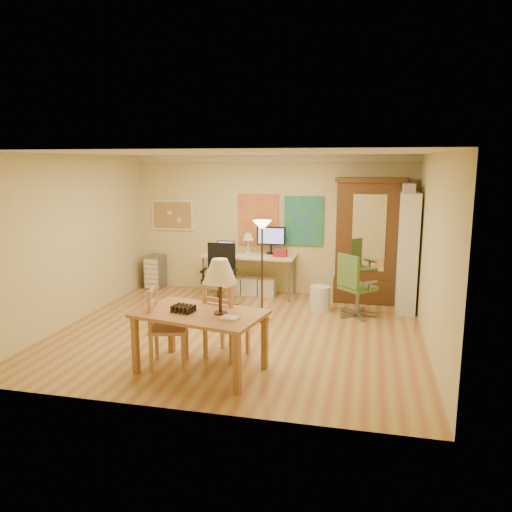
% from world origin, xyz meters
% --- Properties ---
extents(floor, '(5.50, 5.50, 0.00)m').
position_xyz_m(floor, '(0.00, 0.00, 0.00)').
color(floor, '#A26139').
rests_on(floor, ground).
extents(crown_molding, '(5.50, 0.08, 0.12)m').
position_xyz_m(crown_molding, '(0.00, 2.46, 2.64)').
color(crown_molding, white).
rests_on(crown_molding, floor).
extents(corkboard, '(0.90, 0.04, 0.62)m').
position_xyz_m(corkboard, '(-2.05, 2.47, 1.50)').
color(corkboard, '#9D874A').
rests_on(corkboard, floor).
extents(art_panel_left, '(0.80, 0.04, 1.00)m').
position_xyz_m(art_panel_left, '(-0.25, 2.47, 1.45)').
color(art_panel_left, gold).
rests_on(art_panel_left, floor).
extents(art_panel_right, '(0.75, 0.04, 0.95)m').
position_xyz_m(art_panel_right, '(0.65, 2.47, 1.45)').
color(art_panel_right, '#26659B').
rests_on(art_panel_right, floor).
extents(dining_table, '(1.69, 1.21, 1.44)m').
position_xyz_m(dining_table, '(0.01, -1.51, 0.91)').
color(dining_table, brown).
rests_on(dining_table, floor).
extents(ladder_chair_back, '(0.60, 0.59, 1.04)m').
position_xyz_m(ladder_chair_back, '(0.07, -0.99, 0.49)').
color(ladder_chair_back, '#A2714A').
rests_on(ladder_chair_back, floor).
extents(ladder_chair_left, '(0.57, 0.59, 1.05)m').
position_xyz_m(ladder_chair_left, '(-0.58, -1.42, 0.49)').
color(ladder_chair_left, '#A2714A').
rests_on(ladder_chair_left, floor).
extents(torchiere_lamp, '(0.30, 0.30, 1.66)m').
position_xyz_m(torchiere_lamp, '(0.22, 0.64, 1.33)').
color(torchiere_lamp, '#392416').
rests_on(torchiere_lamp, floor).
extents(computer_desk, '(1.78, 0.78, 1.34)m').
position_xyz_m(computer_desk, '(-0.31, 2.16, 0.49)').
color(computer_desk, beige).
rests_on(computer_desk, floor).
extents(office_chair_black, '(0.70, 0.70, 1.14)m').
position_xyz_m(office_chair_black, '(-0.68, 1.22, 0.30)').
color(office_chair_black, black).
rests_on(office_chair_black, floor).
extents(office_chair_green, '(0.69, 0.69, 1.08)m').
position_xyz_m(office_chair_green, '(1.72, 1.21, 0.29)').
color(office_chair_green, slate).
rests_on(office_chair_green, floor).
extents(drawer_cart, '(0.34, 0.41, 0.69)m').
position_xyz_m(drawer_cart, '(-2.38, 2.26, 0.34)').
color(drawer_cart, slate).
rests_on(drawer_cart, floor).
extents(armoire, '(1.25, 0.59, 2.30)m').
position_xyz_m(armoire, '(1.89, 2.24, 1.00)').
color(armoire, '#3C2810').
rests_on(armoire, floor).
extents(bookshelf, '(0.31, 0.83, 2.06)m').
position_xyz_m(bookshelf, '(2.55, 1.80, 1.03)').
color(bookshelf, white).
rests_on(bookshelf, floor).
extents(wastebin, '(0.36, 0.36, 0.44)m').
position_xyz_m(wastebin, '(1.10, 1.38, 0.22)').
color(wastebin, silver).
rests_on(wastebin, floor).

